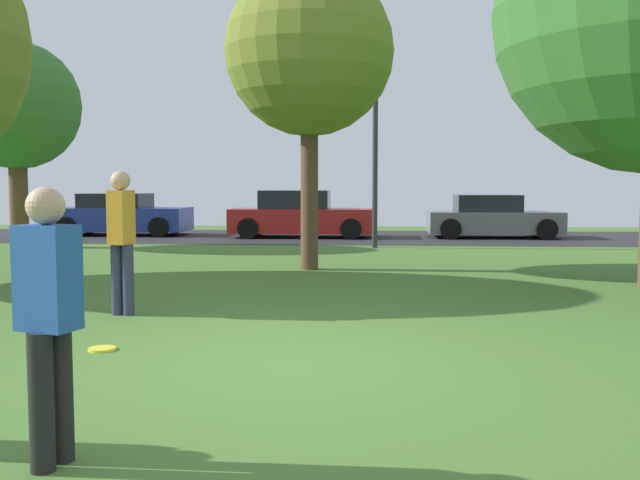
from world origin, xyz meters
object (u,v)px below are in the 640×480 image
at_px(birch_tree_lone, 16,107).
at_px(parked_car_grey, 492,218).
at_px(frisbee_disc, 102,349).
at_px(person_thrower, 49,315).
at_px(parked_car_red, 301,216).
at_px(person_bystander, 121,235).
at_px(street_lamp_post, 375,162).
at_px(parked_car_blue, 121,216).
at_px(oak_tree_right, 309,52).

height_order(birch_tree_lone, parked_car_grey, birch_tree_lone).
bearing_deg(frisbee_disc, birch_tree_lone, 120.56).
bearing_deg(person_thrower, parked_car_red, -72.24).
xyz_separation_m(person_bystander, street_lamp_post, (3.18, 9.93, 1.24)).
distance_m(person_thrower, parked_car_red, 18.28).
bearing_deg(street_lamp_post, person_thrower, -97.37).
bearing_deg(parked_car_red, frisbee_disc, -91.45).
bearing_deg(person_thrower, parked_car_blue, -54.72).
bearing_deg(birch_tree_lone, person_bystander, -56.60).
bearing_deg(person_thrower, person_bystander, -58.32).
relative_size(parked_car_blue, parked_car_grey, 1.06).
bearing_deg(frisbee_disc, parked_car_red, 88.55).
height_order(parked_car_blue, parked_car_red, parked_car_red).
xyz_separation_m(person_bystander, parked_car_grey, (6.85, 13.81, -0.40)).
bearing_deg(street_lamp_post, oak_tree_right, -104.49).
height_order(parked_car_red, parked_car_grey, parked_car_red).
bearing_deg(parked_car_grey, birch_tree_lone, -161.09).
xyz_separation_m(parked_car_grey, street_lamp_post, (-3.67, -3.88, 1.63)).
bearing_deg(parked_car_grey, parked_car_blue, 178.93).
xyz_separation_m(birch_tree_lone, frisbee_disc, (6.63, -11.23, -3.67)).
distance_m(birch_tree_lone, person_thrower, 16.16).
relative_size(birch_tree_lone, parked_car_blue, 1.25).
distance_m(person_thrower, person_bystander, 4.88).
height_order(oak_tree_right, parked_car_grey, oak_tree_right).
height_order(oak_tree_right, frisbee_disc, oak_tree_right).
bearing_deg(person_thrower, oak_tree_right, -77.24).
bearing_deg(frisbee_disc, street_lamp_post, 77.06).
xyz_separation_m(frisbee_disc, parked_car_blue, (-5.59, 15.91, 0.63)).
xyz_separation_m(person_thrower, person_bystander, (-1.29, 4.71, 0.13)).
bearing_deg(parked_car_blue, frisbee_disc, -70.65).
distance_m(person_bystander, frisbee_disc, 2.18).
distance_m(person_bystander, parked_car_red, 13.59).
relative_size(birch_tree_lone, parked_car_red, 1.20).
distance_m(oak_tree_right, person_thrower, 10.26).
distance_m(frisbee_disc, parked_car_red, 15.46).
bearing_deg(person_bystander, oak_tree_right, -10.92).
relative_size(frisbee_disc, parked_car_grey, 0.07).
bearing_deg(street_lamp_post, parked_car_red, 122.64).
relative_size(person_bystander, parked_car_grey, 0.45).
distance_m(person_thrower, frisbee_disc, 3.07).
height_order(oak_tree_right, person_bystander, oak_tree_right).
height_order(person_bystander, frisbee_disc, person_bystander).
bearing_deg(parked_car_blue, parked_car_red, -4.52).
bearing_deg(person_thrower, parked_car_grey, -90.30).
relative_size(oak_tree_right, frisbee_disc, 21.43).
xyz_separation_m(oak_tree_right, birch_tree_lone, (-8.07, 4.35, -0.47)).
xyz_separation_m(birch_tree_lone, person_bystander, (6.17, -9.35, -2.67)).
height_order(person_thrower, frisbee_disc, person_thrower).
bearing_deg(frisbee_disc, person_bystander, 103.91).
relative_size(birch_tree_lone, frisbee_disc, 19.90).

